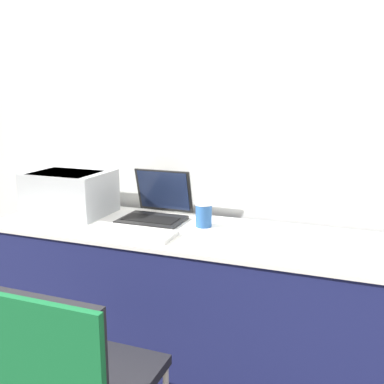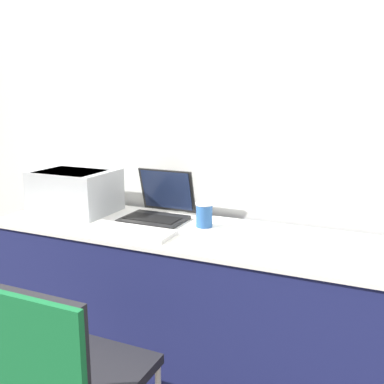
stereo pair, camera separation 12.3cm
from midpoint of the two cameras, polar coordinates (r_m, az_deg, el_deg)
wall_back at (r=2.32m, az=3.76°, el=9.45°), size 8.00×0.05×2.60m
table at (r=2.23m, az=0.56°, el=-14.95°), size 2.18×0.58×0.79m
printer at (r=2.48m, az=-16.64°, el=0.12°), size 0.41×0.33×0.23m
laptop_left at (r=2.30m, az=-6.09°, el=-2.16°), size 0.31×0.30×0.24m
external_keyboard at (r=2.08m, az=-9.67°, el=-5.10°), size 0.43×0.17×0.02m
coffee_cup at (r=2.16m, az=-0.14°, el=-2.92°), size 0.08×0.08×0.12m
chair at (r=1.63m, az=-18.04°, el=-21.50°), size 0.46×0.50×0.85m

